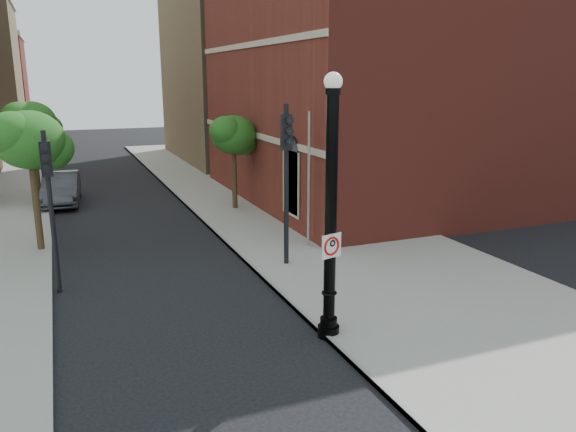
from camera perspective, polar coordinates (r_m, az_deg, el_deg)
name	(u,v)px	position (r m, az deg, el deg)	size (l,w,h in m)	color
ground	(243,353)	(13.16, -4.61, -13.68)	(120.00, 120.00, 0.00)	black
sidewalk_right	(305,222)	(23.94, 1.72, -0.65)	(8.00, 60.00, 0.12)	gray
curb_edge	(215,232)	(22.66, -7.45, -1.58)	(0.10, 60.00, 0.14)	gray
brick_wall_building	(447,74)	(31.79, 15.86, 13.75)	(22.30, 16.30, 12.50)	maroon
bg_building_tan_b	(318,65)	(45.52, 3.07, 15.09)	(22.00, 14.00, 14.00)	#90714E
lamppost	(331,222)	(12.90, 4.34, -0.59)	(0.52, 0.52, 6.21)	black
no_parking_sign	(332,246)	(12.89, 4.45, -3.03)	(0.56, 0.17, 0.57)	white
parked_car	(61,188)	(29.69, -22.04, 2.61)	(1.63, 4.68, 1.54)	#313136
traffic_signal_left	(49,186)	(16.94, -23.15, 2.85)	(0.31, 0.39, 4.69)	black
traffic_signal_right	(286,159)	(17.77, -0.15, 5.78)	(0.38, 0.45, 5.30)	black
utility_pole	(309,182)	(19.92, 2.11, 3.49)	(0.10, 0.10, 4.95)	#999999
street_tree_a	(31,141)	(21.28, -24.69, 6.90)	(2.78, 2.51, 5.00)	#302213
street_tree_b	(32,123)	(30.35, -24.55, 8.59)	(2.75, 2.49, 4.95)	#302213
street_tree_c	(234,136)	(25.99, -5.52, 8.10)	(2.45, 2.21, 4.41)	#302213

